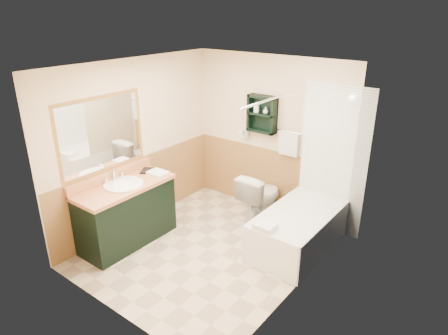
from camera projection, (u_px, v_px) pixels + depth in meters
floor at (208, 249)px, 5.34m from camera, size 3.00×3.00×0.00m
back_wall at (271, 136)px, 6.00m from camera, size 2.60×0.04×2.40m
left_wall at (134, 145)px, 5.63m from camera, size 0.04×3.00×2.40m
right_wall at (304, 195)px, 4.14m from camera, size 0.04×3.00×2.40m
ceiling at (204, 64)px, 4.43m from camera, size 2.60×3.00×0.04m
wainscot_left at (140, 190)px, 5.87m from camera, size 2.98×2.98×1.00m
wainscot_back at (268, 179)px, 6.24m from camera, size 2.58×2.58×1.00m
mirror_frame at (102, 135)px, 5.08m from camera, size 1.30×1.30×1.00m
mirror_glass at (102, 135)px, 5.08m from camera, size 1.20×1.20×0.90m
tile_right at (329, 183)px, 4.77m from camera, size 1.50×1.50×2.10m
tile_back at (333, 161)px, 5.45m from camera, size 0.95×0.95×2.10m
tile_accent at (335, 114)px, 4.46m from camera, size 1.50×1.50×0.10m
wall_shelf at (262, 114)px, 5.84m from camera, size 0.45×0.15×0.55m
hair_dryer at (246, 133)px, 6.16m from camera, size 0.10×0.24×0.18m
towel_bar at (290, 132)px, 5.70m from camera, size 0.40×0.06×0.40m
curtain_rod at (278, 97)px, 4.84m from camera, size 0.03×1.60×0.03m
shower_curtain at (282, 158)px, 5.29m from camera, size 1.05×1.05×1.70m
vanity at (127, 214)px, 5.37m from camera, size 0.59×1.35×0.85m
bathtub at (299, 230)px, 5.30m from camera, size 0.79×1.50×0.53m
toilet at (260, 197)px, 5.94m from camera, size 0.45×0.78×0.76m
counter_towel at (158, 173)px, 5.53m from camera, size 0.26×0.21×0.04m
vanity_book at (141, 164)px, 5.60m from camera, size 0.15×0.10×0.22m
tub_towel at (265, 226)px, 4.80m from camera, size 0.25×0.21×0.07m
soap_bottle_a at (257, 110)px, 5.87m from camera, size 0.11×0.16×0.07m
soap_bottle_b at (266, 111)px, 5.78m from camera, size 0.11×0.12×0.08m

